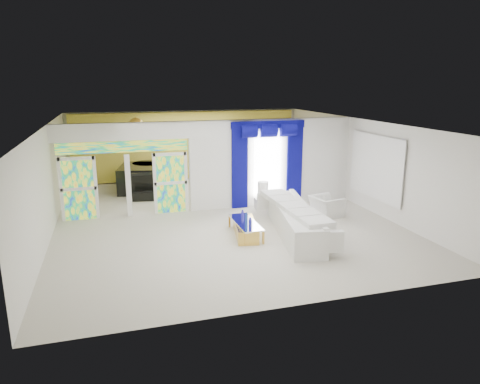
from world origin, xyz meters
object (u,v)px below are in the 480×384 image
object	(u,v)px
coffee_table	(245,229)
console_table	(271,203)
grand_piano	(140,178)
white_sofa	(294,221)
armchair	(326,206)

from	to	relation	value
coffee_table	console_table	distance (m)	2.87
grand_piano	white_sofa	bearing A→B (deg)	-48.17
coffee_table	white_sofa	bearing A→B (deg)	-12.53
console_table	armchair	bearing A→B (deg)	-42.05
console_table	armchair	size ratio (longest dim) A/B	1.17
coffee_table	console_table	bearing A→B (deg)	55.10
white_sofa	grand_piano	distance (m)	7.56
console_table	armchair	distance (m)	1.93
armchair	console_table	bearing A→B (deg)	37.75
white_sofa	coffee_table	world-z (taller)	white_sofa
console_table	grand_piano	world-z (taller)	grand_piano
console_table	white_sofa	bearing A→B (deg)	-96.32
white_sofa	coffee_table	distance (m)	1.40
grand_piano	armchair	bearing A→B (deg)	-31.45
white_sofa	console_table	bearing A→B (deg)	94.62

